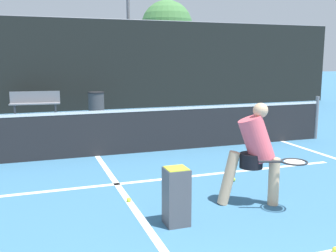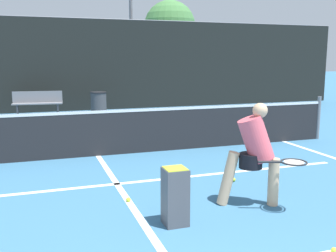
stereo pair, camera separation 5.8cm
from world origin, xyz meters
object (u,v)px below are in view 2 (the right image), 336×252
object	(u,v)px
courtside_bench	(38,102)
ball_hopper	(175,195)
parked_car	(168,89)
player_practicing	(255,151)
trash_bin	(99,103)

from	to	relation	value
courtside_bench	ball_hopper	bearing A→B (deg)	-76.14
courtside_bench	parked_car	distance (m)	6.74
ball_hopper	parked_car	world-z (taller)	parked_car
player_practicing	courtside_bench	world-z (taller)	player_practicing
ball_hopper	parked_car	size ratio (longest dim) A/B	0.17
player_practicing	trash_bin	world-z (taller)	player_practicing
ball_hopper	courtside_bench	bearing A→B (deg)	98.13
player_practicing	parked_car	xyz separation A→B (m)	(3.22, 13.21, -0.18)
ball_hopper	parked_car	bearing A→B (deg)	71.69
trash_bin	player_practicing	bearing A→B (deg)	-86.57
courtside_bench	parked_car	size ratio (longest dim) A/B	0.40
ball_hopper	trash_bin	bearing A→B (deg)	86.33
ball_hopper	courtside_bench	size ratio (longest dim) A/B	0.41
player_practicing	ball_hopper	bearing A→B (deg)	-147.50
player_practicing	ball_hopper	distance (m)	1.32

